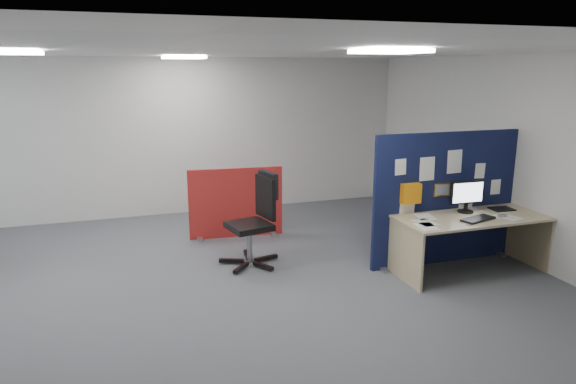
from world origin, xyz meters
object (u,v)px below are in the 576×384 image
object	(u,v)px
main_desk	(468,228)
monitor_main	(467,195)
navy_divider	(445,199)
red_divider	(236,204)
office_chair	(257,214)

from	to	relation	value
main_desk	monitor_main	xyz separation A→B (m)	(0.04, 0.13, 0.39)
main_desk	monitor_main	bearing A→B (deg)	73.34
navy_divider	monitor_main	distance (m)	0.29
red_divider	office_chair	bearing A→B (deg)	-83.34
navy_divider	monitor_main	xyz separation A→B (m)	(0.15, -0.23, 0.09)
red_divider	monitor_main	bearing A→B (deg)	-34.69
navy_divider	red_divider	bearing A→B (deg)	141.36
main_desk	office_chair	world-z (taller)	office_chair
main_desk	red_divider	world-z (taller)	red_divider
main_desk	navy_divider	bearing A→B (deg)	108.32
main_desk	office_chair	xyz separation A→B (m)	(-2.45, 1.07, 0.11)
office_chair	navy_divider	bearing A→B (deg)	-29.50
navy_divider	office_chair	distance (m)	2.44
navy_divider	monitor_main	world-z (taller)	navy_divider
navy_divider	red_divider	size ratio (longest dim) A/B	1.48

